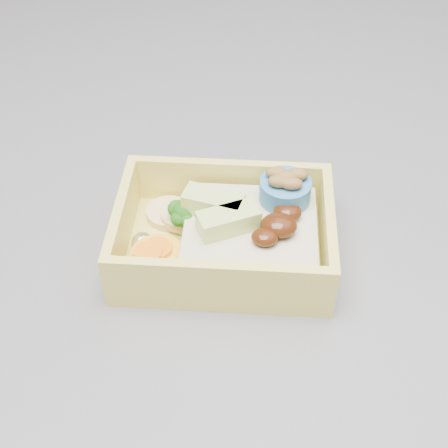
{
  "coord_description": "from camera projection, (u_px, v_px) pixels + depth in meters",
  "views": [
    {
      "loc": [
        0.06,
        -0.57,
        1.28
      ],
      "look_at": [
        0.03,
        -0.23,
        0.95
      ],
      "focal_mm": 50.0,
      "sensor_mm": 36.0,
      "label": 1
    }
  ],
  "objects": [
    {
      "name": "island",
      "position": [
        209.0,
        400.0,
        0.9
      ],
      "size": [
        1.24,
        0.84,
        0.92
      ],
      "color": "brown",
      "rests_on": "ground"
    },
    {
      "name": "bento_box",
      "position": [
        231.0,
        233.0,
        0.47
      ],
      "size": [
        0.16,
        0.12,
        0.06
      ],
      "rotation": [
        0.0,
        0.0,
        0.02
      ],
      "color": "#E6D75F",
      "rests_on": "island"
    }
  ]
}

